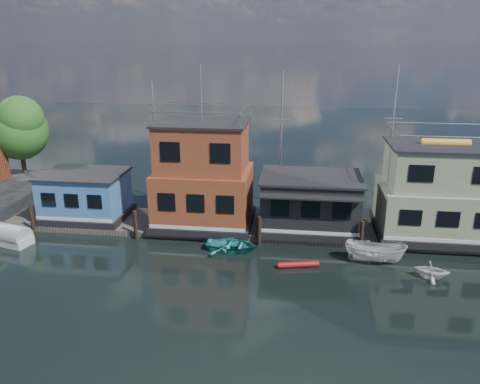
# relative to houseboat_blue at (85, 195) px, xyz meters

# --- Properties ---
(ground) EXTENTS (160.00, 160.00, 0.00)m
(ground) POSITION_rel_houseboat_blue_xyz_m (18.00, -12.00, -2.21)
(ground) COLOR black
(ground) RESTS_ON ground
(dock) EXTENTS (48.00, 5.00, 0.40)m
(dock) POSITION_rel_houseboat_blue_xyz_m (18.00, 0.00, -2.01)
(dock) COLOR #595147
(dock) RESTS_ON ground
(houseboat_blue) EXTENTS (6.40, 4.90, 3.66)m
(houseboat_blue) POSITION_rel_houseboat_blue_xyz_m (0.00, 0.00, 0.00)
(houseboat_blue) COLOR black
(houseboat_blue) RESTS_ON dock
(houseboat_red) EXTENTS (7.40, 5.90, 11.86)m
(houseboat_red) POSITION_rel_houseboat_blue_xyz_m (9.50, 0.00, 1.90)
(houseboat_red) COLOR black
(houseboat_red) RESTS_ON dock
(houseboat_dark) EXTENTS (7.40, 6.10, 4.06)m
(houseboat_dark) POSITION_rel_houseboat_blue_xyz_m (17.50, -0.02, 0.21)
(houseboat_dark) COLOR black
(houseboat_dark) RESTS_ON dock
(houseboat_green) EXTENTS (8.40, 5.90, 7.03)m
(houseboat_green) POSITION_rel_houseboat_blue_xyz_m (26.50, 0.00, 1.34)
(houseboat_green) COLOR black
(houseboat_green) RESTS_ON dock
(pilings) EXTENTS (42.28, 0.28, 2.20)m
(pilings) POSITION_rel_houseboat_blue_xyz_m (17.67, -2.80, -1.11)
(pilings) COLOR #2D2116
(pilings) RESTS_ON ground
(background_masts) EXTENTS (36.40, 0.16, 12.00)m
(background_masts) POSITION_rel_houseboat_blue_xyz_m (22.76, 6.00, 3.35)
(background_masts) COLOR silver
(background_masts) RESTS_ON ground
(dinghy_white) EXTENTS (2.46, 2.24, 1.11)m
(dinghy_white) POSITION_rel_houseboat_blue_xyz_m (24.84, -6.16, -1.65)
(dinghy_white) COLOR white
(dinghy_white) RESTS_ON ground
(dinghy_teal) EXTENTS (3.79, 2.79, 0.76)m
(dinghy_teal) POSITION_rel_houseboat_blue_xyz_m (12.20, -3.83, -1.83)
(dinghy_teal) COLOR teal
(dinghy_teal) RESTS_ON ground
(red_kayak) EXTENTS (2.69, 0.97, 0.39)m
(red_kayak) POSITION_rel_houseboat_blue_xyz_m (16.78, -5.79, -2.01)
(red_kayak) COLOR #A91213
(red_kayak) RESTS_ON ground
(tarp_runabout) EXTENTS (4.04, 2.43, 1.54)m
(tarp_runabout) POSITION_rel_houseboat_blue_xyz_m (-4.00, -4.64, -1.63)
(tarp_runabout) COLOR silver
(tarp_runabout) RESTS_ON ground
(motorboat) EXTENTS (4.11, 2.11, 1.51)m
(motorboat) POSITION_rel_houseboat_blue_xyz_m (21.71, -4.51, -1.45)
(motorboat) COLOR silver
(motorboat) RESTS_ON ground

